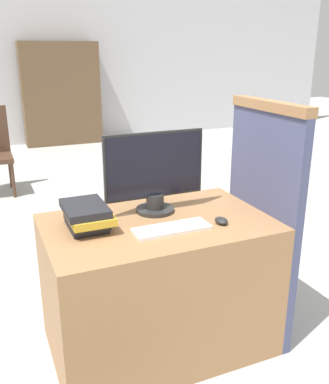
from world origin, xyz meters
TOP-DOWN VIEW (x-y plane):
  - wall_back at (0.00, 6.09)m, footprint 12.00×0.06m
  - desk at (0.00, 0.36)m, footprint 1.13×0.71m
  - carrel_divider at (0.59, 0.30)m, footprint 0.07×0.59m
  - monitor at (0.04, 0.50)m, footprint 0.54×0.20m
  - keyboard at (0.02, 0.23)m, footprint 0.37×0.13m
  - mouse at (0.28, 0.21)m, footprint 0.06×0.08m
  - book_stack at (-0.34, 0.42)m, footprint 0.21×0.29m
  - bookshelf_far at (0.54, 5.85)m, footprint 1.26×0.32m

SIDE VIEW (x-z plane):
  - desk at x=0.00m, z-range 0.00..0.72m
  - carrel_divider at x=0.59m, z-range 0.01..1.31m
  - keyboard at x=0.02m, z-range 0.72..0.74m
  - mouse at x=0.28m, z-range 0.72..0.75m
  - book_stack at x=-0.34m, z-range 0.73..0.85m
  - bookshelf_far at x=0.54m, z-range 0.00..1.66m
  - monitor at x=0.04m, z-range 0.72..1.15m
  - wall_back at x=0.00m, z-range 0.00..2.80m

